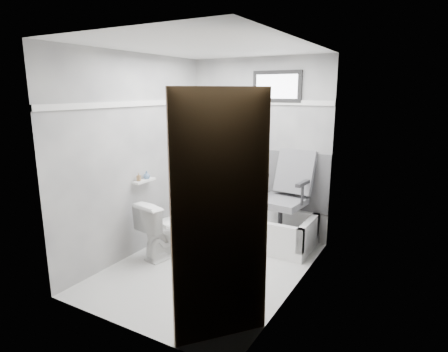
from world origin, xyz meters
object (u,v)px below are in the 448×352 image
Objects in this scene: bathtub at (256,227)px; office_chair at (281,196)px; door at (231,240)px; soap_bottle_b at (147,175)px; soap_bottle_a at (139,177)px; toilet at (166,228)px.

bathtub is 0.58m from office_chair.
door reaches higher than soap_bottle_b.
door is 2.28m from soap_bottle_a.
soap_bottle_a is at bearing -137.84° from bathtub.
door reaches higher than toilet.
door is (0.83, -2.21, 0.79)m from bathtub.
toilet is 0.35× the size of door.
soap_bottle_a is at bearing -90.06° from soap_bottle_b.
soap_bottle_b is (0.00, 0.14, -0.01)m from soap_bottle_a.
door is at bearing -69.41° from bathtub.
door is at bearing 152.26° from toilet.
door is at bearing -35.38° from soap_bottle_b.
door reaches higher than soap_bottle_a.
soap_bottle_a is (-1.92, 1.22, -0.03)m from door.
office_chair is 11.60× the size of soap_bottle_a.
office_chair is 1.59× the size of toilet.
office_chair reaches higher than soap_bottle_a.
soap_bottle_a is at bearing 147.50° from door.
soap_bottle_b is at bearing -142.15° from bathtub.
soap_bottle_b is (-0.32, 0.05, 0.61)m from toilet.
toilet is at bearing -130.53° from bathtub.
office_chair is (0.33, 0.03, 0.47)m from bathtub.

